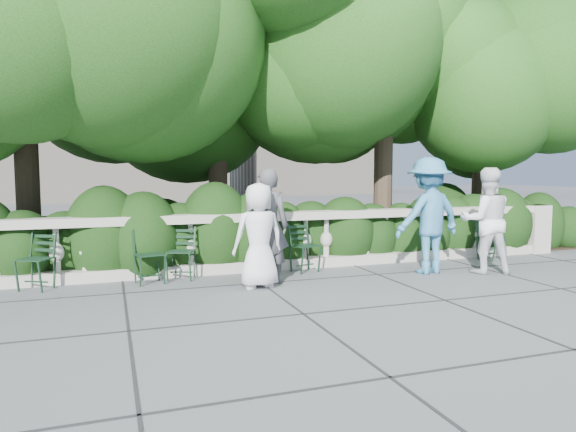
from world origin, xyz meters
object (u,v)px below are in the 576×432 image
object	(u,v)px
chair_e	(492,260)
person_casual_man	(486,221)
chair_c	(179,282)
chair_a	(30,292)
chair_d	(310,273)
chair_f	(497,261)
person_woman_grey	(268,226)
chair_b	(153,286)
person_older_blue	(428,216)
person_businessman	(259,235)

from	to	relation	value
chair_e	person_casual_man	distance (m)	1.60
chair_c	chair_a	bearing A→B (deg)	-159.05
chair_c	chair_d	xyz separation A→B (m)	(2.15, -0.07, 0.00)
person_casual_man	chair_f	bearing A→B (deg)	-119.43
person_casual_man	chair_d	bearing A→B (deg)	2.51
person_woman_grey	person_casual_man	xyz separation A→B (m)	(3.67, -0.46, 0.00)
chair_a	person_casual_man	distance (m)	7.15
chair_a	chair_b	distance (m)	1.67
chair_e	person_older_blue	xyz separation A→B (m)	(-1.87, -0.61, 0.97)
chair_e	person_casual_man	bearing A→B (deg)	-110.36
chair_a	person_casual_man	world-z (taller)	person_casual_man
chair_e	person_businessman	size ratio (longest dim) A/B	0.55
chair_b	chair_e	world-z (taller)	same
person_casual_man	chair_b	bearing A→B (deg)	11.82
chair_a	chair_e	size ratio (longest dim) A/B	1.00
chair_f	person_older_blue	distance (m)	2.22
person_businessman	chair_e	bearing A→B (deg)	-176.43
person_businessman	person_woman_grey	bearing A→B (deg)	-134.01
person_businessman	chair_f	bearing A→B (deg)	-177.43
chair_b	chair_d	bearing A→B (deg)	-9.24
chair_a	chair_e	world-z (taller)	same
person_woman_grey	person_businessman	bearing A→B (deg)	73.43
person_woman_grey	chair_c	bearing A→B (deg)	0.14
chair_a	chair_f	bearing A→B (deg)	26.98
chair_c	person_businessman	distance (m)	1.53
chair_e	chair_f	distance (m)	0.10
chair_f	person_casual_man	bearing A→B (deg)	-162.33
person_older_blue	chair_d	bearing A→B (deg)	-24.53
chair_b	person_businessman	distance (m)	1.78
chair_b	chair_c	size ratio (longest dim) A/B	1.00
chair_a	person_casual_man	bearing A→B (deg)	19.99
chair_c	person_businessman	xyz separation A→B (m)	(1.06, -0.80, 0.77)
person_businessman	person_older_blue	bearing A→B (deg)	177.38
chair_d	person_casual_man	bearing A→B (deg)	-33.13
chair_a	chair_b	size ratio (longest dim) A/B	1.00
chair_e	person_woman_grey	distance (m)	4.73
chair_a	chair_e	bearing A→B (deg)	27.53
chair_b	chair_e	size ratio (longest dim) A/B	1.00
chair_e	chair_b	bearing A→B (deg)	-153.68
chair_b	person_casual_man	xyz separation A→B (m)	(5.36, -0.83, 0.88)
chair_b	person_woman_grey	xyz separation A→B (m)	(1.69, -0.37, 0.88)
chair_f	person_older_blue	xyz separation A→B (m)	(-1.93, -0.53, 0.97)
chair_d	chair_f	world-z (taller)	same
person_casual_man	chair_c	bearing A→B (deg)	9.41
chair_e	person_older_blue	distance (m)	2.19
chair_e	person_older_blue	world-z (taller)	person_older_blue
chair_c	chair_f	distance (m)	5.97
chair_b	chair_e	xyz separation A→B (m)	(6.31, 0.09, 0.00)
chair_e	chair_f	bearing A→B (deg)	-26.56
person_woman_grey	person_casual_man	bearing A→B (deg)	-164.87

